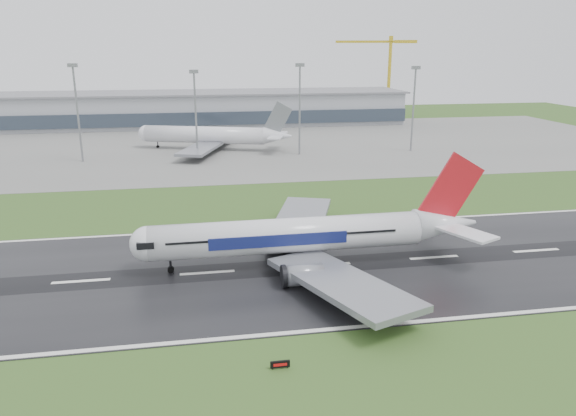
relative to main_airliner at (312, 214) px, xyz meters
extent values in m
plane|color=#2D4D1C|center=(-37.99, -1.29, -9.00)|extent=(520.00, 520.00, 0.00)
cube|color=black|center=(-37.99, -1.29, -8.95)|extent=(400.00, 45.00, 0.10)
cube|color=slate|center=(-37.99, 123.71, -8.96)|extent=(400.00, 130.00, 0.08)
cube|color=gray|center=(-37.99, 183.71, -1.50)|extent=(240.00, 36.00, 15.00)
cylinder|color=gray|center=(-55.66, 98.71, 6.08)|extent=(0.64, 0.64, 30.16)
cylinder|color=gray|center=(-18.26, 98.71, 5.00)|extent=(0.64, 0.64, 28.00)
cylinder|color=gray|center=(17.00, 98.71, 5.96)|extent=(0.64, 0.64, 29.91)
cylinder|color=gray|center=(58.27, 98.71, 5.40)|extent=(0.64, 0.64, 28.79)
camera|label=1|loc=(-18.94, -85.25, 26.78)|focal=33.72mm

